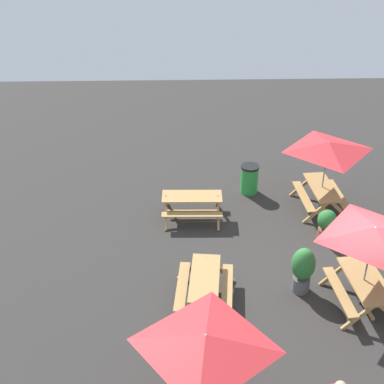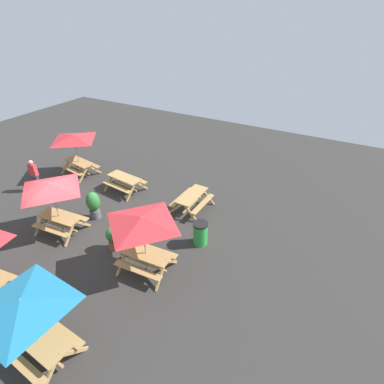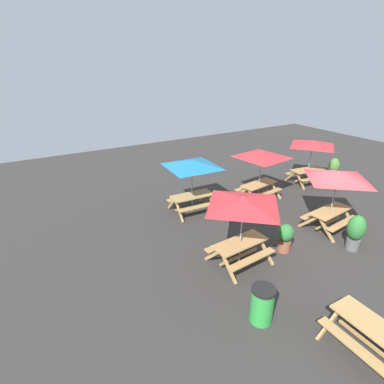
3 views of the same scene
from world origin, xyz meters
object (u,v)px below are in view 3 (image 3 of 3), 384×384
Objects in this scene: picnic_table_1 at (375,334)px; trash_bin_green at (262,304)px; picnic_table_2 at (192,167)px; picnic_table_4 at (262,158)px; potted_plant_2 at (285,237)px; picnic_table_5 at (312,146)px; picnic_table_6 at (337,180)px; potted_plant_0 at (356,231)px; potted_plant_1 at (334,168)px; picnic_table_7 at (243,207)px.

trash_bin_green is (1.43, -1.91, -0.07)m from picnic_table_1.
picnic_table_2 is 1.01× the size of picnic_table_4.
picnic_table_4 is 2.78× the size of potted_plant_2.
picnic_table_1 is 2.39m from trash_bin_green.
picnic_table_5 is 1.00× the size of picnic_table_6.
picnic_table_4 is 2.86× the size of trash_bin_green.
picnic_table_6 reaches higher than picnic_table_1.
potted_plant_0 is (-4.82, -0.74, 0.22)m from trash_bin_green.
trash_bin_green is at bearing 28.19° from potted_plant_1.
picnic_table_5 is 2.38× the size of trash_bin_green.
picnic_table_5 is at bearing -13.58° from potted_plant_1.
picnic_table_6 reaches higher than potted_plant_1.
potted_plant_0 reaches higher than potted_plant_1.
picnic_table_6 is at bearing 34.96° from potted_plant_1.
potted_plant_2 is at bearing -145.61° from trash_bin_green.
picnic_table_1 is 0.65× the size of picnic_table_4.
picnic_table_4 is at bearing -87.79° from picnic_table_6.
picnic_table_6 is (-0.47, 3.45, 0.00)m from picnic_table_4.
picnic_table_2 is at bearing -15.30° from picnic_table_4.
picnic_table_2 is at bearing -73.81° from potted_plant_2.
potted_plant_0 is at bearing 81.44° from picnic_table_4.
picnic_table_5 is 1.91× the size of potted_plant_1.
picnic_table_6 is at bearing 89.86° from picnic_table_4.
picnic_table_2 is 1.21× the size of picnic_table_6.
trash_bin_green is at bearing 34.39° from potted_plant_2.
potted_plant_1 is (-5.16, 0.18, -1.33)m from picnic_table_4.
picnic_table_6 is at bearing -158.55° from trash_bin_green.
picnic_table_5 and picnic_table_6 have the same top height.
picnic_table_6 is 1.00× the size of picnic_table_7.
picnic_table_2 is (-0.10, -7.90, 1.43)m from picnic_table_1.
picnic_table_4 is at bearing 11.28° from picnic_table_5.
picnic_table_7 is (3.86, 3.43, 0.00)m from picnic_table_4.
potted_plant_2 is at bearing -28.13° from potted_plant_0.
picnic_table_4 and picnic_table_7 have the same top height.
picnic_table_7 is at bearing 34.08° from picnic_table_5.
picnic_table_4 is 3.49m from picnic_table_6.
picnic_table_1 is at bearing 92.44° from picnic_table_2.
picnic_table_7 is 2.78m from trash_bin_green.
picnic_table_7 reaches higher than potted_plant_1.
picnic_table_2 and picnic_table_7 have the same top height.
picnic_table_6 is 5.86m from potted_plant_1.
potted_plant_0 is (0.05, 4.81, -1.27)m from picnic_table_4.
potted_plant_0 is (-3.39, -2.66, 0.15)m from picnic_table_1.
picnic_table_7 is at bearing 19.83° from potted_plant_1.
picnic_table_4 is 1.20× the size of picnic_table_5.
picnic_table_4 is (-3.34, 0.43, 0.00)m from picnic_table_2.
picnic_table_1 is 10.50m from picnic_table_5.
picnic_table_1 is 4.30m from picnic_table_7.
trash_bin_green is 0.97× the size of potted_plant_2.
picnic_table_1 is 0.78× the size of picnic_table_7.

